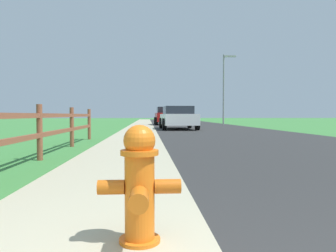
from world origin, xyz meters
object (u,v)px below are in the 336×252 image
Objects in this scene: fire_hydrant at (140,184)px; parked_suv_white at (178,117)px; parked_car_red at (166,116)px; parked_car_silver at (167,115)px; street_lamp at (225,83)px.

fire_hydrant is 17.39m from parked_suv_white.
parked_car_silver reaches higher than parked_car_red.
parked_car_silver is at bearing 112.44° from street_lamp.
parked_car_silver is at bearing 86.13° from fire_hydrant.
street_lamp reaches higher than parked_car_silver.
fire_hydrant is at bearing -93.82° from parked_car_red.
street_lamp is at bearing 59.40° from parked_suv_white.
street_lamp is at bearing -67.56° from parked_car_silver.
parked_car_silver is (2.48, 36.74, 0.41)m from fire_hydrant.
parked_car_silver reaches higher than fire_hydrant.
parked_car_red is at bearing 91.34° from parked_suv_white.
parked_car_silver is (0.75, 10.69, 0.04)m from parked_car_red.
parked_suv_white is 1.07× the size of parked_car_red.
parked_suv_white is at bearing -88.66° from parked_car_red.
parked_car_red is 6.04m from street_lamp.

